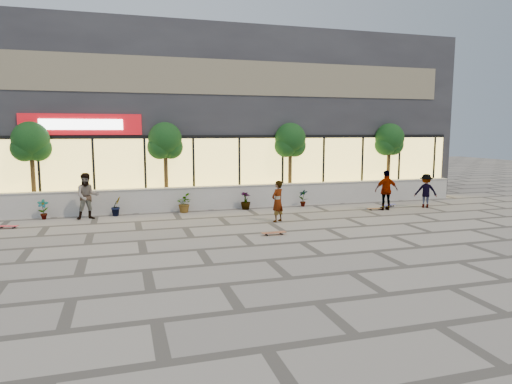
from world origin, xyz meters
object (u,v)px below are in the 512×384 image
object	(u,v)px
tree_east	(389,141)
skater_right_near	(386,190)
tree_mideast	(290,142)
skater_right_far	(426,191)
skateboard_right_near	(375,209)
skateboard_left	(7,226)
tree_midwest	(165,143)
skater_left	(87,196)
skateboard_right_far	(389,205)
tree_west	(31,144)
skateboard_center	(274,233)
skater_center	(278,201)

from	to	relation	value
tree_east	skater_right_near	size ratio (longest dim) A/B	2.20
tree_mideast	skater_right_far	distance (m)	6.71
tree_mideast	skateboard_right_near	world-z (taller)	tree_mideast
skateboard_left	tree_midwest	bearing A→B (deg)	38.94
tree_midwest	tree_mideast	distance (m)	6.00
skater_right_far	skater_left	bearing A→B (deg)	20.16
skateboard_right_far	skater_left	bearing A→B (deg)	157.22
skater_right_far	tree_west	bearing A→B (deg)	15.13
skateboard_center	skater_left	bearing A→B (deg)	141.90
skater_left	skateboard_right_near	size ratio (longest dim) A/B	2.56
skater_right_near	tree_west	bearing A→B (deg)	-2.71
skateboard_left	tree_west	bearing A→B (deg)	94.23
skateboard_center	skateboard_right_far	world-z (taller)	same
tree_east	tree_midwest	bearing A→B (deg)	180.00
skater_center	skateboard_right_near	size ratio (longest dim) A/B	2.21
skater_right_near	skater_center	bearing A→B (deg)	21.02
tree_east	skateboard_left	distance (m)	17.94
skateboard_center	skateboard_right_near	distance (m)	6.85
skateboard_left	skateboard_right_near	xyz separation A→B (m)	(14.91, -0.40, -0.00)
tree_midwest	skater_right_near	bearing A→B (deg)	-18.85
skater_right_near	skater_right_far	distance (m)	2.12
skater_right_far	skateboard_center	world-z (taller)	skater_right_far
skater_right_far	skateboard_center	xyz separation A→B (m)	(-8.54, -3.38, -0.69)
skater_center	skateboard_right_far	world-z (taller)	skater_center
tree_midwest	skateboard_right_near	world-z (taller)	tree_midwest
skater_right_near	skateboard_right_far	size ratio (longest dim) A/B	2.05
skater_center	skateboard_left	world-z (taller)	skater_center
skater_right_far	skateboard_left	distance (m)	17.53
tree_midwest	tree_mideast	world-z (taller)	same
skateboard_left	skateboard_right_near	distance (m)	14.92
skater_right_near	skateboard_right_far	distance (m)	1.24
skater_left	skateboard_center	size ratio (longest dim) A/B	2.20
tree_midwest	tree_east	size ratio (longest dim) A/B	1.00
tree_midwest	skateboard_left	size ratio (longest dim) A/B	5.07
tree_mideast	skateboard_left	world-z (taller)	tree_mideast
tree_mideast	skateboard_center	distance (m)	7.74
tree_midwest	skater_right_far	size ratio (longest dim) A/B	2.51
tree_west	skater_left	distance (m)	3.49
skateboard_center	tree_midwest	bearing A→B (deg)	113.84
tree_east	skater_right_far	xyz separation A→B (m)	(0.01, -3.14, -2.21)
tree_east	skater_right_near	xyz separation A→B (m)	(-2.11, -3.20, -2.09)
skater_right_near	tree_midwest	bearing A→B (deg)	-9.41
skater_center	skateboard_center	distance (m)	2.45
skater_left	skater_right_far	world-z (taller)	skater_left
skater_left	skateboard_right_far	distance (m)	13.32
skateboard_right_near	tree_east	bearing A→B (deg)	56.20
skater_center	skateboard_left	xyz separation A→B (m)	(-9.85, 1.64, -0.73)
tree_mideast	skateboard_right_far	distance (m)	5.53
skateboard_center	skateboard_right_far	bearing A→B (deg)	29.09
tree_east	skater_center	distance (m)	9.06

